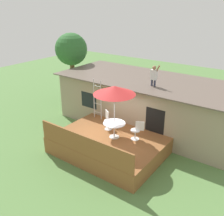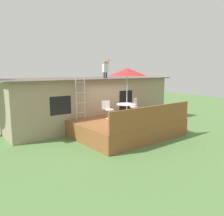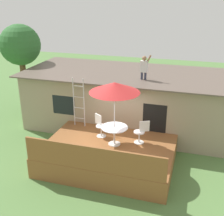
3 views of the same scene
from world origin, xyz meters
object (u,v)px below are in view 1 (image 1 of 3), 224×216
patio_umbrella (114,90)px  backyard_tree (71,50)px  patio_chair_left (108,120)px  patio_chair_right (137,130)px  patio_table (114,126)px  step_ladder (97,99)px  person_figure (154,74)px

patio_umbrella → backyard_tree: size_ratio=0.53×
patio_chair_left → patio_chair_right: (1.73, -0.09, 0.00)m
patio_table → step_ladder: (-1.97, 1.21, 0.51)m
step_ladder → patio_chair_right: step_ladder is taller
patio_umbrella → person_figure: size_ratio=2.29×
person_figure → patio_chair_right: bearing=-80.0°
person_figure → backyard_tree: size_ratio=0.23×
step_ladder → patio_chair_left: step_ladder is taller
patio_umbrella → step_ladder: size_ratio=1.15×
backyard_tree → patio_chair_left: bearing=-31.3°
patio_umbrella → patio_chair_left: (-0.77, 0.54, -1.89)m
person_figure → patio_chair_left: person_figure is taller
step_ladder → patio_table: bearing=-31.5°
patio_table → patio_chair_right: bearing=24.7°
patio_table → step_ladder: step_ladder is taller
patio_table → person_figure: bearing=77.3°
step_ladder → person_figure: bearing=28.5°
patio_umbrella → person_figure: person_figure is taller
person_figure → patio_table: bearing=-102.7°
step_ladder → patio_chair_left: size_ratio=2.39×
patio_chair_right → patio_umbrella: bearing=-0.0°
patio_umbrella → backyard_tree: backyard_tree is taller
step_ladder → person_figure: person_figure is taller
patio_table → backyard_tree: bearing=148.3°
patio_table → patio_umbrella: bearing=161.6°
patio_chair_left → backyard_tree: backyard_tree is taller
step_ladder → backyard_tree: backyard_tree is taller
patio_chair_right → step_ladder: bearing=-39.4°
backyard_tree → patio_chair_right: bearing=-25.6°
patio_table → backyard_tree: backyard_tree is taller
patio_table → patio_chair_right: size_ratio=1.13×
step_ladder → patio_chair_left: bearing=-29.3°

